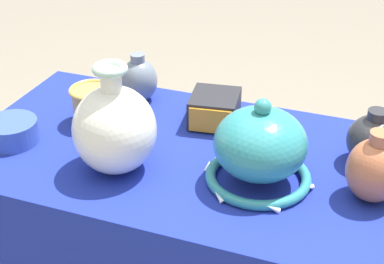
% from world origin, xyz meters
% --- Properties ---
extents(display_table, '(1.17, 0.58, 0.70)m').
position_xyz_m(display_table, '(0.00, -0.02, 0.62)').
color(display_table, olive).
rests_on(display_table, ground_plane).
extents(vase_tall_bulbous, '(0.18, 0.18, 0.25)m').
position_xyz_m(vase_tall_bulbous, '(-0.18, -0.12, 0.81)').
color(vase_tall_bulbous, white).
rests_on(vase_tall_bulbous, display_table).
extents(vase_dome_bell, '(0.24, 0.23, 0.20)m').
position_xyz_m(vase_dome_bell, '(0.12, -0.06, 0.78)').
color(vase_dome_bell, teal).
rests_on(vase_dome_bell, display_table).
extents(mosaic_tile_box, '(0.13, 0.15, 0.08)m').
position_xyz_m(mosaic_tile_box, '(-0.05, 0.15, 0.74)').
color(mosaic_tile_box, '#232328').
rests_on(mosaic_tile_box, display_table).
extents(cup_wide_ochre, '(0.11, 0.11, 0.09)m').
position_xyz_m(cup_wide_ochre, '(-0.33, 0.05, 0.75)').
color(cup_wide_ochre, gold).
rests_on(cup_wide_ochre, display_table).
extents(jar_round_charcoal, '(0.12, 0.12, 0.13)m').
position_xyz_m(jar_round_charcoal, '(0.34, 0.10, 0.76)').
color(jar_round_charcoal, '#2D2D33').
rests_on(jar_round_charcoal, display_table).
extents(pot_squat_cobalt, '(0.13, 0.13, 0.05)m').
position_xyz_m(pot_squat_cobalt, '(-0.47, -0.10, 0.73)').
color(pot_squat_cobalt, '#3851A8').
rests_on(pot_squat_cobalt, display_table).
extents(jar_round_terracotta, '(0.12, 0.12, 0.16)m').
position_xyz_m(jar_round_terracotta, '(0.35, -0.04, 0.77)').
color(jar_round_terracotta, '#BC6642').
rests_on(jar_round_terracotta, display_table).
extents(jar_round_slate, '(0.10, 0.10, 0.13)m').
position_xyz_m(jar_round_slate, '(-0.28, 0.20, 0.76)').
color(jar_round_slate, slate).
rests_on(jar_round_slate, display_table).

